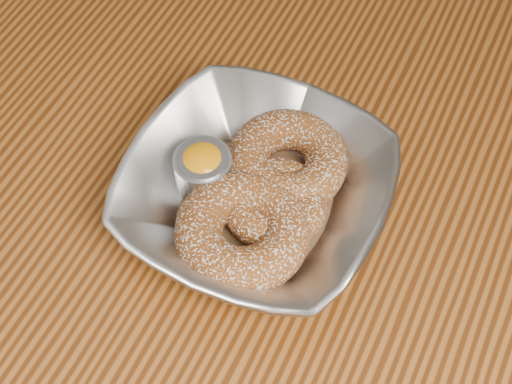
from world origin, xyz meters
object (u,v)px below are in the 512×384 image
at_px(donut_back, 287,161).
at_px(ramekin, 203,170).
at_px(donut_front, 243,231).
at_px(table, 197,189).
at_px(serving_bowl, 256,193).
at_px(donut_extra, 274,204).

xyz_separation_m(donut_back, ramekin, (-0.06, -0.04, 0.00)).
xyz_separation_m(donut_front, ramekin, (-0.06, 0.04, 0.00)).
xyz_separation_m(table, serving_bowl, (0.10, -0.05, 0.13)).
bearing_deg(table, donut_front, -40.95).
distance_m(table, donut_back, 0.17).
distance_m(donut_back, ramekin, 0.08).
xyz_separation_m(serving_bowl, donut_extra, (0.02, -0.00, -0.00)).
height_order(donut_back, ramekin, ramekin).
distance_m(donut_back, donut_front, 0.08).
bearing_deg(table, serving_bowl, -26.91).
bearing_deg(serving_bowl, table, 153.09).
bearing_deg(table, ramekin, -48.64).
height_order(serving_bowl, donut_extra, serving_bowl).
height_order(donut_front, donut_extra, donut_front).
bearing_deg(ramekin, table, 131.36).
relative_size(table, serving_bowl, 5.18).
bearing_deg(ramekin, donut_front, -33.72).
distance_m(donut_front, ramekin, 0.07).
xyz_separation_m(donut_front, donut_extra, (0.01, 0.04, -0.00)).
distance_m(table, donut_front, 0.19).
bearing_deg(ramekin, donut_back, 35.66).
bearing_deg(ramekin, donut_extra, -0.29).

